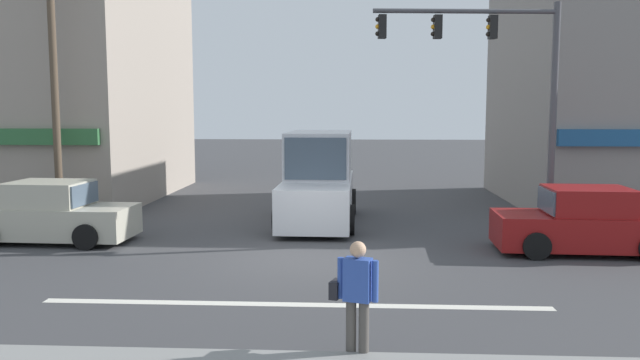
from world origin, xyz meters
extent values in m
plane|color=#3D3D3F|center=(0.00, 0.00, 0.00)|extent=(120.00, 120.00, 0.00)
cube|color=silver|center=(0.00, -3.50, 0.00)|extent=(9.00, 0.24, 0.01)
cube|color=gray|center=(-12.33, 9.86, 4.65)|extent=(11.70, 10.26, 9.30)
cylinder|color=brown|center=(-7.77, 3.95, 4.39)|extent=(0.22, 0.22, 8.79)
cylinder|color=#47474C|center=(6.29, 2.72, 3.10)|extent=(0.18, 0.18, 6.20)
cylinder|color=#47474C|center=(3.90, 2.51, 5.95)|extent=(4.79, 0.54, 0.12)
cube|color=black|center=(4.61, 2.57, 5.55)|extent=(0.22, 0.26, 0.60)
sphere|color=black|center=(4.49, 2.56, 5.73)|extent=(0.12, 0.12, 0.12)
sphere|color=orange|center=(4.49, 2.56, 5.55)|extent=(0.12, 0.12, 0.12)
sphere|color=black|center=(4.49, 2.56, 5.37)|extent=(0.12, 0.12, 0.12)
cube|color=black|center=(3.18, 2.44, 5.55)|extent=(0.22, 0.26, 0.60)
sphere|color=black|center=(3.06, 2.43, 5.73)|extent=(0.12, 0.12, 0.12)
sphere|color=orange|center=(3.06, 2.43, 5.55)|extent=(0.12, 0.12, 0.12)
sphere|color=black|center=(3.06, 2.43, 5.37)|extent=(0.12, 0.12, 0.12)
cube|color=black|center=(1.74, 2.32, 5.55)|extent=(0.22, 0.26, 0.60)
sphere|color=black|center=(1.63, 2.31, 5.73)|extent=(0.12, 0.12, 0.12)
sphere|color=orange|center=(1.63, 2.31, 5.55)|extent=(0.12, 0.12, 0.12)
sphere|color=black|center=(1.63, 2.31, 5.37)|extent=(0.12, 0.12, 0.12)
cube|color=silver|center=(-0.03, 4.53, 0.75)|extent=(2.08, 5.63, 1.20)
cube|color=silver|center=(-0.02, 5.08, 2.05)|extent=(1.95, 3.43, 1.40)
cube|color=#475666|center=(-0.05, 3.36, 2.05)|extent=(1.75, 0.08, 1.19)
cylinder|color=black|center=(0.95, 2.78, 0.42)|extent=(0.25, 0.84, 0.84)
cylinder|color=black|center=(-1.05, 2.81, 0.42)|extent=(0.25, 0.84, 0.84)
cylinder|color=black|center=(0.99, 6.25, 0.42)|extent=(0.25, 0.84, 0.84)
cylinder|color=black|center=(-1.00, 6.28, 0.42)|extent=(0.25, 0.84, 0.84)
cube|color=maroon|center=(6.52, 0.89, 0.54)|extent=(4.16, 1.85, 0.80)
cube|color=maroon|center=(6.62, 0.89, 1.26)|extent=(1.96, 1.63, 0.64)
cube|color=#475666|center=(5.65, 0.93, 1.26)|extent=(0.11, 1.44, 0.54)
cylinder|color=black|center=(5.22, 0.09, 0.32)|extent=(0.65, 0.20, 0.64)
cylinder|color=black|center=(5.28, 1.79, 0.32)|extent=(0.65, 0.20, 0.64)
cylinder|color=black|center=(7.82, 1.70, 0.32)|extent=(0.65, 0.20, 0.64)
cube|color=#B7B29E|center=(-6.75, 1.47, 0.54)|extent=(4.17, 1.87, 0.80)
cube|color=#B7B29E|center=(-6.85, 1.48, 1.26)|extent=(1.96, 1.64, 0.64)
cube|color=#475666|center=(-5.89, 1.44, 1.26)|extent=(0.12, 1.44, 0.54)
cylinder|color=black|center=(-5.45, 2.27, 0.32)|extent=(0.65, 0.21, 0.64)
cylinder|color=black|center=(-5.52, 0.57, 0.32)|extent=(0.65, 0.21, 0.64)
cylinder|color=black|center=(-7.99, 2.37, 0.32)|extent=(0.65, 0.21, 0.64)
cylinder|color=#4C4742|center=(1.17, -5.99, 0.43)|extent=(0.14, 0.14, 0.86)
cylinder|color=#4C4742|center=(1.00, -5.94, 0.43)|extent=(0.14, 0.14, 0.86)
cube|color=#2D4CA5|center=(1.09, -5.97, 1.15)|extent=(0.41, 0.32, 0.58)
sphere|color=tan|center=(1.09, -5.97, 1.56)|extent=(0.22, 0.22, 0.22)
cylinder|color=#2D4CA5|center=(1.32, -6.04, 1.15)|extent=(0.09, 0.09, 0.56)
cylinder|color=#2D4CA5|center=(0.86, -5.89, 1.15)|extent=(0.09, 0.09, 0.56)
cube|color=black|center=(0.79, -5.83, 0.98)|extent=(0.20, 0.30, 0.24)
camera|label=1|loc=(1.01, -14.11, 3.40)|focal=35.00mm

